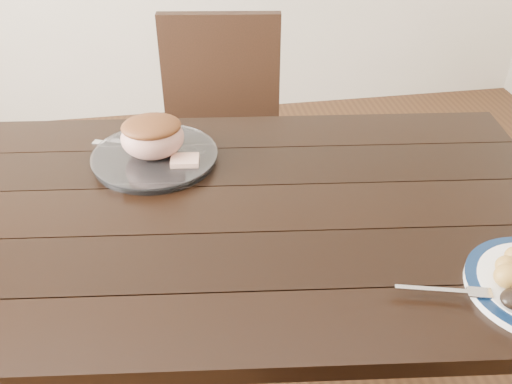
{
  "coord_description": "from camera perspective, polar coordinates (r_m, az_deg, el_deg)",
  "views": [
    {
      "loc": [
        -0.09,
        -1.05,
        1.53
      ],
      "look_at": [
        0.08,
        -0.02,
        0.8
      ],
      "focal_mm": 40.0,
      "sensor_mm": 36.0,
      "label": 1
    }
  ],
  "objects": [
    {
      "name": "cut_slice",
      "position": [
        1.44,
        -7.12,
        3.08
      ],
      "size": [
        0.08,
        0.06,
        0.02
      ],
      "primitive_type": "cube",
      "rotation": [
        0.0,
        0.0,
        -0.12
      ],
      "color": "tan",
      "rests_on": "serving_platter"
    },
    {
      "name": "carving_knife",
      "position": [
        1.53,
        -8.65,
        4.17
      ],
      "size": [
        0.3,
        0.14,
        0.01
      ],
      "rotation": [
        0.0,
        0.0,
        -0.4
      ],
      "color": "silver",
      "rests_on": "dining_table"
    },
    {
      "name": "fork",
      "position": [
        1.14,
        18.89,
        -9.38
      ],
      "size": [
        0.18,
        0.06,
        0.0
      ],
      "rotation": [
        0.0,
        0.0,
        -0.26
      ],
      "color": "silver",
      "rests_on": "dinner_plate"
    },
    {
      "name": "serving_platter",
      "position": [
        1.5,
        -10.07,
        3.36
      ],
      "size": [
        0.31,
        0.31,
        0.02
      ],
      "primitive_type": "cylinder",
      "color": "white",
      "rests_on": "dining_table"
    },
    {
      "name": "dining_table",
      "position": [
        1.37,
        -3.46,
        -4.75
      ],
      "size": [
        1.69,
        1.08,
        0.75
      ],
      "rotation": [
        0.0,
        0.0,
        -0.12
      ],
      "color": "black",
      "rests_on": "ground"
    },
    {
      "name": "chair_far",
      "position": [
        2.06,
        -3.47,
        5.62
      ],
      "size": [
        0.48,
        0.49,
        0.93
      ],
      "rotation": [
        0.0,
        0.0,
        3.0
      ],
      "color": "black",
      "rests_on": "ground"
    },
    {
      "name": "roast_joint",
      "position": [
        1.47,
        -10.3,
        5.37
      ],
      "size": [
        0.16,
        0.14,
        0.1
      ],
      "primitive_type": "ellipsoid",
      "color": "tan",
      "rests_on": "serving_platter"
    }
  ]
}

